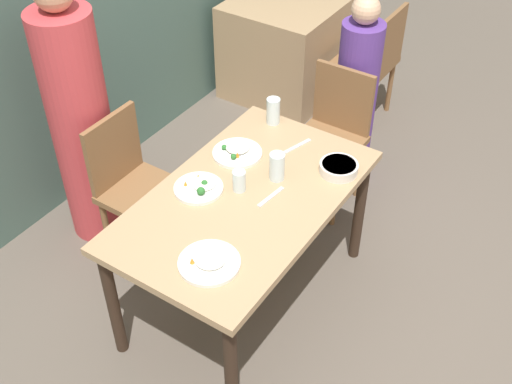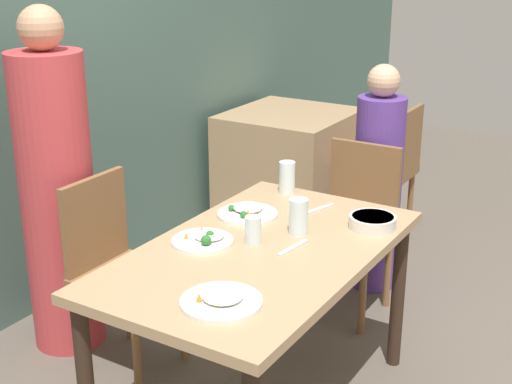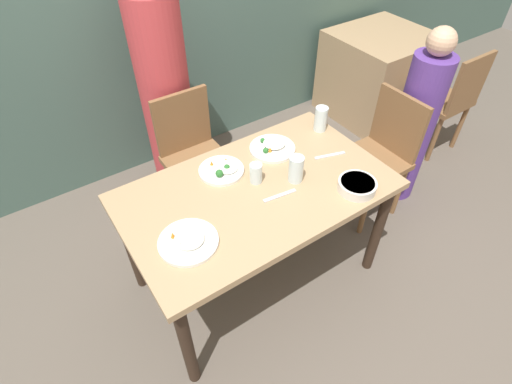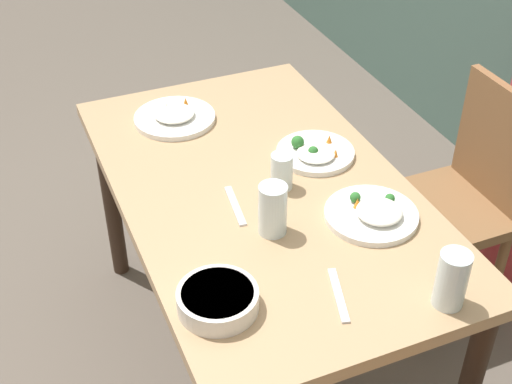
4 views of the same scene
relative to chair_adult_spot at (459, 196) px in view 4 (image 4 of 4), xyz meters
The scene contains 12 objects.
ground_plane 0.88m from the chair_adult_spot, 89.70° to the right, with size 10.00×10.00×0.00m, color #60564C.
dining_table 0.76m from the chair_adult_spot, 89.70° to the right, with size 1.36×0.81×0.74m.
chair_adult_spot is the anchor object (origin of this frame).
bowl_curry 1.14m from the chair_adult_spot, 68.05° to the right, with size 0.19×0.19×0.05m.
plate_rice_adult 0.64m from the chair_adult_spot, 63.49° to the right, with size 0.26×0.26×0.05m.
plate_rice_child 0.60m from the chair_adult_spot, 97.94° to the right, with size 0.24×0.24×0.06m.
plate_noodles 1.01m from the chair_adult_spot, 117.24° to the right, with size 0.27×0.27×0.05m.
glass_water_tall 0.76m from the chair_adult_spot, 87.41° to the right, with size 0.06×0.06×0.11m.
glass_water_short 0.86m from the chair_adult_spot, 40.68° to the right, with size 0.07×0.07×0.15m.
glass_water_center 0.88m from the chair_adult_spot, 75.59° to the right, with size 0.08×0.08×0.15m.
fork_steel 0.93m from the chair_adult_spot, 56.87° to the right, with size 0.18×0.07×0.01m.
spoon_steel 0.89m from the chair_adult_spot, 85.51° to the right, with size 0.18×0.04×0.01m.
Camera 4 is at (1.53, -0.66, 1.95)m, focal length 50.00 mm.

